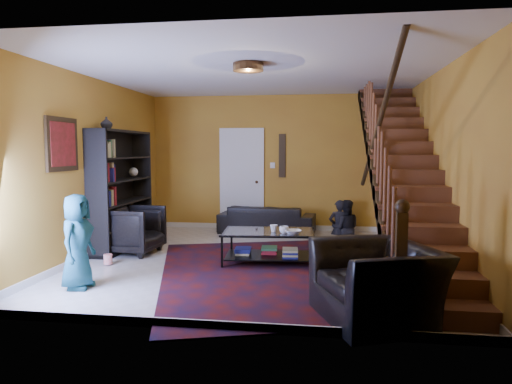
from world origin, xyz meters
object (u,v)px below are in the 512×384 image
sofa (267,219)px  armchair_left (133,230)px  armchair_right (376,283)px  coffee_table (268,245)px  bookshelf (122,192)px

sofa → armchair_left: size_ratio=2.25×
armchair_right → coffee_table: 2.42m
armchair_left → coffee_table: (2.25, -0.39, -0.10)m
coffee_table → armchair_right: bearing=-57.6°
bookshelf → armchair_right: bookshelf is taller
sofa → coffee_table: sofa is taller
sofa → coffee_table: 2.53m
armchair_left → sofa: bearing=-37.3°
coffee_table → armchair_left: bearing=170.2°
bookshelf → armchair_left: 0.80m
sofa → coffee_table: bearing=102.3°
armchair_right → coffee_table: armchair_right is taller
sofa → armchair_right: size_ratio=1.65×
sofa → armchair_right: bearing=114.6°
bookshelf → coffee_table: size_ratio=1.47×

